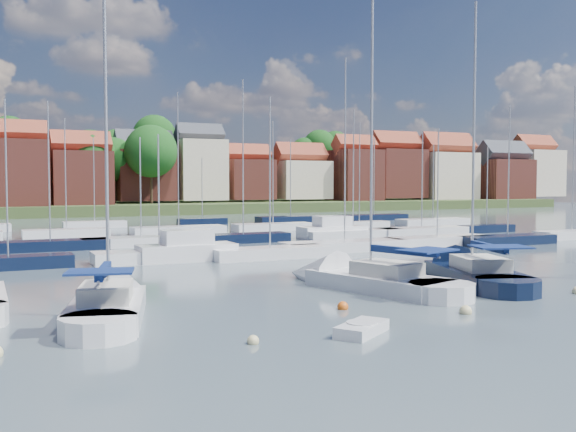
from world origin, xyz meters
TOP-DOWN VIEW (x-y plane):
  - ground at (0.00, 40.00)m, footprint 260.00×260.00m
  - sailboat_left at (-13.65, 3.25)m, footprint 5.50×11.03m
  - sailboat_centre at (-0.38, 4.80)m, footprint 6.65×12.58m
  - sailboat_navy at (6.83, 4.52)m, footprint 7.02×12.75m
  - tender at (-5.89, -4.58)m, footprint 2.74×2.36m
  - buoy_b at (-10.06, -4.14)m, footprint 0.43×0.43m
  - buoy_c at (-4.13, -0.18)m, footprint 0.50×0.50m
  - buoy_d at (0.14, -3.30)m, footprint 0.54×0.54m
  - buoy_e at (3.13, 6.39)m, footprint 0.48×0.48m
  - buoy_h at (-15.30, -1.99)m, footprint 0.54×0.54m
  - marina_field at (1.91, 35.15)m, footprint 79.62×41.41m
  - far_shore_town at (2.23, 132.67)m, footprint 212.46×90.00m

SIDE VIEW (x-z plane):
  - ground at x=0.00m, z-range 0.00..0.00m
  - buoy_b at x=-10.06m, z-range -0.21..0.21m
  - buoy_c at x=-4.13m, z-range -0.25..0.25m
  - buoy_d at x=0.14m, z-range -0.27..0.27m
  - buoy_e at x=3.13m, z-range -0.24..0.24m
  - buoy_h at x=-15.30m, z-range -0.27..0.27m
  - tender at x=-5.89m, z-range -0.06..0.48m
  - sailboat_centre at x=-0.38m, z-range -7.91..8.61m
  - sailboat_navy at x=6.83m, z-range -8.19..8.89m
  - sailboat_left at x=-13.65m, z-range -6.91..7.63m
  - marina_field at x=1.91m, z-range -7.53..8.40m
  - far_shore_town at x=2.23m, z-range -6.53..15.74m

